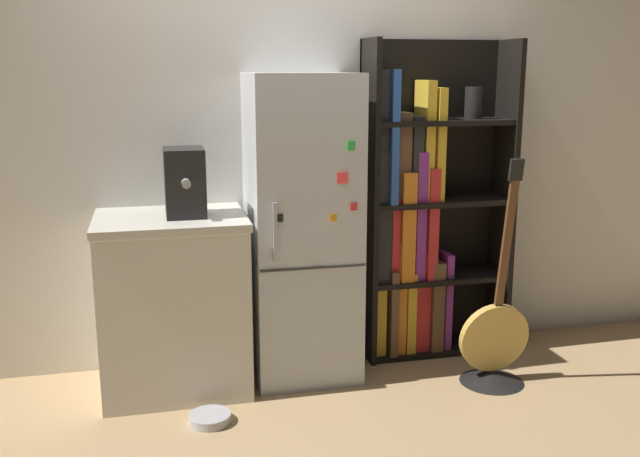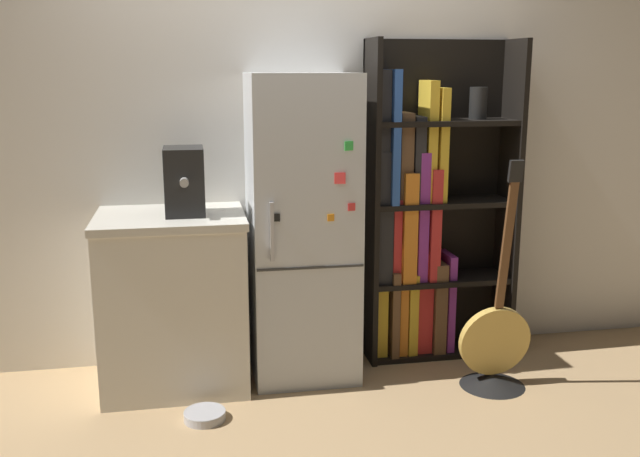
{
  "view_description": "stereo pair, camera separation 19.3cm",
  "coord_description": "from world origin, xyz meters",
  "px_view_note": "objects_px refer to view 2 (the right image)",
  "views": [
    {
      "loc": [
        -0.78,
        -3.52,
        1.67
      ],
      "look_at": [
        0.09,
        0.15,
        0.83
      ],
      "focal_mm": 40.0,
      "sensor_mm": 36.0,
      "label": 1
    },
    {
      "loc": [
        -0.59,
        -3.56,
        1.67
      ],
      "look_at": [
        0.09,
        0.15,
        0.83
      ],
      "focal_mm": 40.0,
      "sensor_mm": 36.0,
      "label": 2
    }
  ],
  "objects_px": {
    "refrigerator": "(302,228)",
    "guitar": "(494,355)",
    "pet_bowl": "(205,415)",
    "espresso_machine": "(184,181)",
    "bookshelf": "(421,220)"
  },
  "relations": [
    {
      "from": "refrigerator",
      "to": "guitar",
      "type": "relative_size",
      "value": 1.33
    },
    {
      "from": "refrigerator",
      "to": "pet_bowl",
      "type": "relative_size",
      "value": 8.06
    },
    {
      "from": "espresso_machine",
      "to": "pet_bowl",
      "type": "xyz_separation_m",
      "value": [
        0.05,
        -0.46,
        -1.08
      ]
    },
    {
      "from": "bookshelf",
      "to": "refrigerator",
      "type": "bearing_deg",
      "value": -168.55
    },
    {
      "from": "refrigerator",
      "to": "pet_bowl",
      "type": "height_order",
      "value": "refrigerator"
    },
    {
      "from": "bookshelf",
      "to": "espresso_machine",
      "type": "xyz_separation_m",
      "value": [
        -1.34,
        -0.18,
        0.3
      ]
    },
    {
      "from": "refrigerator",
      "to": "bookshelf",
      "type": "height_order",
      "value": "bookshelf"
    },
    {
      "from": "refrigerator",
      "to": "guitar",
      "type": "distance_m",
      "value": 1.24
    },
    {
      "from": "guitar",
      "to": "pet_bowl",
      "type": "bearing_deg",
      "value": -176.15
    },
    {
      "from": "espresso_machine",
      "to": "pet_bowl",
      "type": "relative_size",
      "value": 1.69
    },
    {
      "from": "espresso_machine",
      "to": "guitar",
      "type": "xyz_separation_m",
      "value": [
        1.59,
        -0.35,
        -0.94
      ]
    },
    {
      "from": "espresso_machine",
      "to": "guitar",
      "type": "height_order",
      "value": "espresso_machine"
    },
    {
      "from": "refrigerator",
      "to": "espresso_machine",
      "type": "relative_size",
      "value": 4.76
    },
    {
      "from": "refrigerator",
      "to": "guitar",
      "type": "bearing_deg",
      "value": -21.82
    },
    {
      "from": "guitar",
      "to": "pet_bowl",
      "type": "height_order",
      "value": "guitar"
    }
  ]
}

